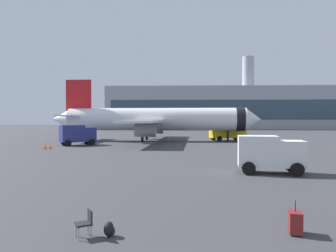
# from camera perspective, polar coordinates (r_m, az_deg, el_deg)

# --- Properties ---
(airplane_at_gate) EXTENTS (35.72, 32.19, 10.50)m
(airplane_at_gate) POSITION_cam_1_polar(r_m,az_deg,el_deg) (56.51, -2.26, 1.12)
(airplane_at_gate) COLOR white
(airplane_at_gate) RESTS_ON ground
(service_truck) EXTENTS (5.22, 4.48, 2.90)m
(service_truck) POSITION_cam_1_polar(r_m,az_deg,el_deg) (49.16, -15.24, -1.33)
(service_truck) COLOR navy
(service_truck) RESTS_ON ground
(fuel_truck) EXTENTS (6.45, 4.20, 3.20)m
(fuel_truck) POSITION_cam_1_polar(r_m,az_deg,el_deg) (58.77, 10.08, -0.73)
(fuel_truck) COLOR yellow
(fuel_truck) RESTS_ON ground
(cargo_van) EXTENTS (4.62, 2.82, 2.60)m
(cargo_van) POSITION_cam_1_polar(r_m,az_deg,el_deg) (24.10, 16.98, -4.35)
(cargo_van) COLOR white
(cargo_van) RESTS_ON ground
(safety_cone_near) EXTENTS (0.44, 0.44, 0.73)m
(safety_cone_near) POSITION_cam_1_polar(r_m,az_deg,el_deg) (66.32, 3.66, -1.71)
(safety_cone_near) COLOR #F2590C
(safety_cone_near) RESTS_ON ground
(safety_cone_mid) EXTENTS (0.44, 0.44, 0.64)m
(safety_cone_mid) POSITION_cam_1_polar(r_m,az_deg,el_deg) (61.27, -0.01, -1.99)
(safety_cone_mid) COLOR #F2590C
(safety_cone_mid) RESTS_ON ground
(safety_cone_far) EXTENTS (0.44, 0.44, 0.75)m
(safety_cone_far) POSITION_cam_1_polar(r_m,az_deg,el_deg) (44.28, -20.28, -3.24)
(safety_cone_far) COLOR #F2590C
(safety_cone_far) RESTS_ON ground
(safety_cone_outer) EXTENTS (0.44, 0.44, 0.66)m
(safety_cone_outer) POSITION_cam_1_polar(r_m,az_deg,el_deg) (44.45, -19.51, -3.28)
(safety_cone_outer) COLOR #F2590C
(safety_cone_outer) RESTS_ON ground
(rolling_suitcase) EXTENTS (0.51, 0.70, 1.10)m
(rolling_suitcase) POSITION_cam_1_polar(r_m,az_deg,el_deg) (12.10, 20.93, -15.08)
(rolling_suitcase) COLOR maroon
(rolling_suitcase) RESTS_ON ground
(traveller_backpack) EXTENTS (0.36, 0.40, 0.48)m
(traveller_backpack) POSITION_cam_1_polar(r_m,az_deg,el_deg) (11.34, -10.01, -16.98)
(traveller_backpack) COLOR black
(traveller_backpack) RESTS_ON ground
(gate_chair) EXTENTS (0.65, 0.65, 0.86)m
(gate_chair) POSITION_cam_1_polar(r_m,az_deg,el_deg) (11.33, -13.87, -15.60)
(gate_chair) COLOR black
(gate_chair) RESTS_ON ground
(terminal_building) EXTENTS (87.72, 21.96, 27.53)m
(terminal_building) POSITION_cam_1_polar(r_m,az_deg,el_deg) (130.10, 9.61, 3.03)
(terminal_building) COLOR #9EA3AD
(terminal_building) RESTS_ON ground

